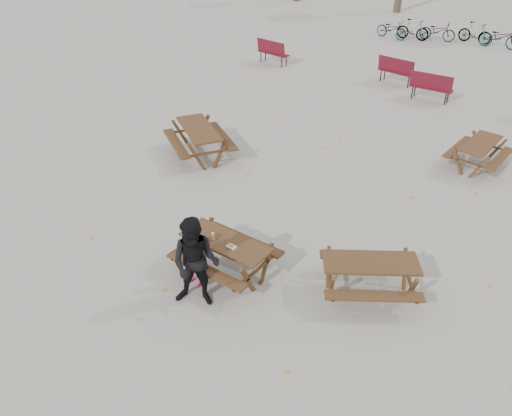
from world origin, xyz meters
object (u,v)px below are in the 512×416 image
Objects in this scene: picnic_table_east at (369,277)px; food_tray at (232,247)px; picnic_table_north at (200,142)px; soda_bottle at (213,237)px; adult at (196,263)px; main_picnic_table at (226,249)px; picnic_table_far at (478,155)px; child at (194,259)px.

food_tray is at bearing 173.71° from picnic_table_east.
picnic_table_north is at bearing 124.89° from picnic_table_east.
picnic_table_east is at bearing 23.70° from soda_bottle.
adult is 6.03m from picnic_table_north.
main_picnic_table is at bearing -10.91° from picnic_table_north.
picnic_table_north reaches higher than picnic_table_far.
food_tray is at bearing 56.15° from adult.
main_picnic_table reaches higher than picnic_table_far.
food_tray is 0.73m from child.
child is 5.49m from picnic_table_north.
adult is at bearing -83.32° from main_picnic_table.
food_tray is 0.88m from adult.
picnic_table_north is (-3.82, 3.58, -0.15)m from main_picnic_table.
adult reaches higher than picnic_table_north.
picnic_table_far is (2.95, 7.62, -0.49)m from soda_bottle.
food_tray is 8.02m from picnic_table_far.
picnic_table_east is (2.52, 1.09, -0.21)m from main_picnic_table.
main_picnic_table is 0.99× the size of adult.
picnic_table_far is (3.00, 8.11, -0.24)m from child.
adult reaches higher than child.
adult is (0.33, -0.85, 0.06)m from soda_bottle.
picnic_table_far is at bearing 63.16° from picnic_table_north.
soda_bottle is 0.91m from adult.
adult is (0.11, -0.96, 0.32)m from main_picnic_table.
main_picnic_table is 0.32m from food_tray.
child is 3.27m from picnic_table_east.
main_picnic_table is 0.89× the size of picnic_table_north.
soda_bottle is 0.14× the size of child.
picnic_table_far is at bearing 69.17° from child.
picnic_table_east reaches higher than picnic_table_far.
soda_bottle is 8.18m from picnic_table_far.
child is 0.60× the size of picnic_table_north.
soda_bottle is 0.55m from child.
child is (-0.49, -0.50, -0.19)m from food_tray.
picnic_table_east is at bearing 27.40° from food_tray.
picnic_table_far is (2.73, 7.51, -0.23)m from main_picnic_table.
picnic_table_north reaches higher than main_picnic_table.
main_picnic_table is 10.59× the size of soda_bottle.
main_picnic_table is 0.36m from soda_bottle.
food_tray is at bearing -23.54° from main_picnic_table.
picnic_table_north is (-3.93, 4.54, -0.48)m from adult.
main_picnic_table is at bearing 65.60° from child.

